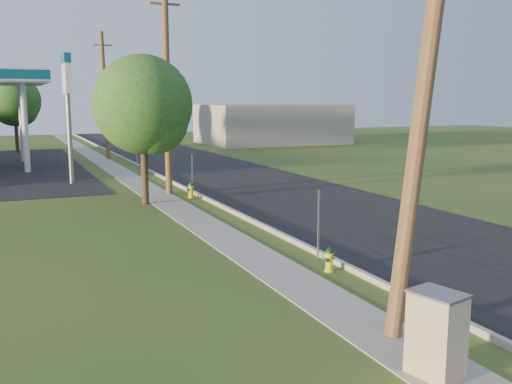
% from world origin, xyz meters
% --- Properties ---
extents(ground_plane, '(140.00, 140.00, 0.00)m').
position_xyz_m(ground_plane, '(0.00, 0.00, 0.00)').
color(ground_plane, '#2E4B1B').
rests_on(ground_plane, ground).
extents(road, '(8.00, 120.00, 0.02)m').
position_xyz_m(road, '(4.50, 10.00, 0.01)').
color(road, black).
rests_on(road, ground).
extents(curb, '(0.15, 120.00, 0.15)m').
position_xyz_m(curb, '(0.50, 10.00, 0.07)').
color(curb, '#A4A297').
rests_on(curb, ground).
extents(sidewalk, '(1.50, 120.00, 0.03)m').
position_xyz_m(sidewalk, '(-1.25, 10.00, 0.01)').
color(sidewalk, gray).
rests_on(sidewalk, ground).
extents(utility_pole_near, '(1.40, 0.32, 9.48)m').
position_xyz_m(utility_pole_near, '(-0.60, -1.00, 4.80)').
color(utility_pole_near, brown).
rests_on(utility_pole_near, ground).
extents(utility_pole_mid, '(1.40, 0.32, 9.80)m').
position_xyz_m(utility_pole_mid, '(-0.60, 17.00, 4.95)').
color(utility_pole_mid, brown).
rests_on(utility_pole_mid, ground).
extents(utility_pole_far, '(1.40, 0.32, 9.50)m').
position_xyz_m(utility_pole_far, '(-0.60, 35.00, 4.80)').
color(utility_pole_far, brown).
rests_on(utility_pole_far, ground).
extents(sign_post_near, '(0.05, 0.04, 2.00)m').
position_xyz_m(sign_post_near, '(0.25, 4.20, 1.00)').
color(sign_post_near, gray).
rests_on(sign_post_near, ground).
extents(sign_post_mid, '(0.05, 0.04, 2.00)m').
position_xyz_m(sign_post_mid, '(0.25, 16.00, 1.00)').
color(sign_post_mid, gray).
rests_on(sign_post_mid, ground).
extents(sign_post_far, '(0.05, 0.04, 2.00)m').
position_xyz_m(sign_post_far, '(0.25, 28.20, 1.00)').
color(sign_post_far, gray).
rests_on(sign_post_far, ground).
extents(price_pylon, '(0.34, 2.04, 6.85)m').
position_xyz_m(price_pylon, '(-4.50, 22.50, 5.43)').
color(price_pylon, gray).
rests_on(price_pylon, ground).
extents(distant_building, '(14.00, 10.00, 4.00)m').
position_xyz_m(distant_building, '(18.00, 45.00, 2.00)').
color(distant_building, '#9F9888').
rests_on(distant_building, ground).
extents(tree_verge, '(4.22, 4.22, 6.39)m').
position_xyz_m(tree_verge, '(-2.13, 14.82, 4.11)').
color(tree_verge, '#352314').
rests_on(tree_verge, ground).
extents(tree_lot, '(4.36, 4.36, 6.61)m').
position_xyz_m(tree_lot, '(-6.68, 43.61, 4.25)').
color(tree_lot, '#352314').
rests_on(tree_lot, ground).
extents(hydrant_near, '(0.34, 0.30, 0.66)m').
position_xyz_m(hydrant_near, '(-0.03, 3.11, 0.32)').
color(hydrant_near, yellow).
rests_on(hydrant_near, ground).
extents(hydrant_mid, '(0.39, 0.35, 0.75)m').
position_xyz_m(hydrant_mid, '(0.04, 15.57, 0.37)').
color(hydrant_mid, yellow).
rests_on(hydrant_mid, ground).
extents(hydrant_far, '(0.39, 0.34, 0.74)m').
position_xyz_m(hydrant_far, '(0.14, 26.09, 0.36)').
color(hydrant_far, '#E2C501').
rests_on(hydrant_far, ground).
extents(utility_cabinet, '(0.82, 0.96, 1.44)m').
position_xyz_m(utility_cabinet, '(-1.45, -2.58, 0.72)').
color(utility_cabinet, tan).
rests_on(utility_cabinet, ground).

